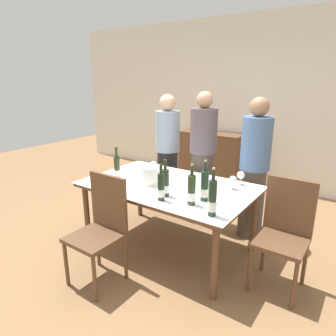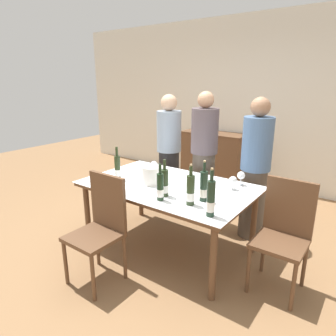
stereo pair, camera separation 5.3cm
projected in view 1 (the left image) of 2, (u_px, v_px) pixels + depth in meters
name	position (u px, v px, depth m)	size (l,w,h in m)	color
ground_plane	(168.00, 247.00, 3.33)	(12.00, 12.00, 0.00)	olive
back_wall	(259.00, 103.00, 4.98)	(8.00, 0.10, 2.80)	silver
sideboard_cabinet	(211.00, 157.00, 5.41)	(1.15, 0.46, 0.88)	brown
dining_table	(168.00, 190.00, 3.14)	(1.76, 1.09, 0.73)	brown
ice_bucket	(152.00, 175.00, 3.12)	(0.23, 0.23, 0.19)	white
wine_bottle_0	(205.00, 187.00, 2.68)	(0.07, 0.07, 0.38)	#1E3323
wine_bottle_1	(165.00, 184.00, 2.78)	(0.08, 0.08, 0.35)	#28381E
wine_bottle_2	(117.00, 168.00, 3.25)	(0.06, 0.06, 0.36)	#28381E
wine_bottle_3	(212.00, 199.00, 2.37)	(0.07, 0.07, 0.40)	#1E3323
wine_bottle_4	(161.00, 188.00, 2.68)	(0.06, 0.06, 0.34)	black
wine_bottle_5	(192.00, 191.00, 2.59)	(0.07, 0.07, 0.37)	#28381E
wine_glass_0	(233.00, 180.00, 2.97)	(0.08, 0.08, 0.14)	white
wine_glass_1	(241.00, 175.00, 3.09)	(0.08, 0.08, 0.15)	white
wine_glass_2	(153.00, 165.00, 3.46)	(0.08, 0.08, 0.15)	white
chair_right_end	(284.00, 228.00, 2.59)	(0.42, 0.42, 0.97)	brown
chair_near_front	(102.00, 223.00, 2.68)	(0.42, 0.42, 0.98)	brown
person_host	(168.00, 154.00, 4.10)	(0.33, 0.33, 1.60)	#262628
person_guest_left	(203.00, 159.00, 3.73)	(0.33, 0.33, 1.66)	#51473D
person_guest_right	(254.00, 170.00, 3.37)	(0.33, 0.33, 1.61)	#51473D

